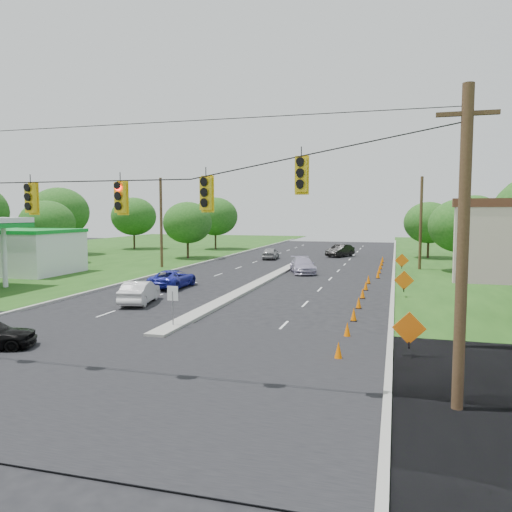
% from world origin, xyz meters
% --- Properties ---
extents(ground, '(160.00, 160.00, 0.00)m').
position_xyz_m(ground, '(0.00, 0.00, 0.00)').
color(ground, black).
rests_on(ground, ground).
extents(cross_street, '(160.00, 14.00, 0.02)m').
position_xyz_m(cross_street, '(0.00, 0.00, 0.00)').
color(cross_street, black).
rests_on(cross_street, ground).
extents(curb_left, '(0.25, 110.00, 0.16)m').
position_xyz_m(curb_left, '(-10.10, 30.00, 0.00)').
color(curb_left, gray).
rests_on(curb_left, ground).
extents(curb_right, '(0.25, 110.00, 0.16)m').
position_xyz_m(curb_right, '(10.10, 30.00, 0.00)').
color(curb_right, gray).
rests_on(curb_right, ground).
extents(median, '(1.00, 34.00, 0.18)m').
position_xyz_m(median, '(0.00, 21.00, 0.00)').
color(median, gray).
rests_on(median, ground).
extents(median_sign, '(0.55, 0.06, 2.05)m').
position_xyz_m(median_sign, '(0.00, 6.00, 1.46)').
color(median_sign, gray).
rests_on(median_sign, ground).
extents(signal_span, '(25.60, 0.32, 9.00)m').
position_xyz_m(signal_span, '(-0.05, -1.00, 4.97)').
color(signal_span, '#422D1C').
rests_on(signal_span, ground).
extents(utility_pole_far_left, '(0.28, 0.28, 9.00)m').
position_xyz_m(utility_pole_far_left, '(-12.50, 30.00, 4.50)').
color(utility_pole_far_left, '#422D1C').
rests_on(utility_pole_far_left, ground).
extents(utility_pole_far_right, '(0.28, 0.28, 9.00)m').
position_xyz_m(utility_pole_far_right, '(12.50, 35.00, 4.50)').
color(utility_pole_far_right, '#422D1C').
rests_on(utility_pole_far_right, ground).
extents(pylon_sign, '(5.90, 2.30, 6.12)m').
position_xyz_m(pylon_sign, '(14.31, 6.20, 4.00)').
color(pylon_sign, '#59331E').
rests_on(pylon_sign, ground).
extents(cone_0, '(0.32, 0.32, 0.70)m').
position_xyz_m(cone_0, '(8.23, 3.00, 0.35)').
color(cone_0, '#FA6C00').
rests_on(cone_0, ground).
extents(cone_1, '(0.32, 0.32, 0.70)m').
position_xyz_m(cone_1, '(8.23, 6.50, 0.35)').
color(cone_1, '#FA6C00').
rests_on(cone_1, ground).
extents(cone_2, '(0.32, 0.32, 0.70)m').
position_xyz_m(cone_2, '(8.23, 10.00, 0.35)').
color(cone_2, '#FA6C00').
rests_on(cone_2, ground).
extents(cone_3, '(0.32, 0.32, 0.70)m').
position_xyz_m(cone_3, '(8.23, 13.50, 0.35)').
color(cone_3, '#FA6C00').
rests_on(cone_3, ground).
extents(cone_4, '(0.32, 0.32, 0.70)m').
position_xyz_m(cone_4, '(8.23, 17.00, 0.35)').
color(cone_4, '#FA6C00').
rests_on(cone_4, ground).
extents(cone_5, '(0.32, 0.32, 0.70)m').
position_xyz_m(cone_5, '(8.23, 20.50, 0.35)').
color(cone_5, '#FA6C00').
rests_on(cone_5, ground).
extents(cone_6, '(0.32, 0.32, 0.70)m').
position_xyz_m(cone_6, '(8.23, 24.00, 0.35)').
color(cone_6, '#FA6C00').
rests_on(cone_6, ground).
extents(cone_7, '(0.32, 0.32, 0.70)m').
position_xyz_m(cone_7, '(8.83, 27.50, 0.35)').
color(cone_7, '#FA6C00').
rests_on(cone_7, ground).
extents(cone_8, '(0.32, 0.32, 0.70)m').
position_xyz_m(cone_8, '(8.83, 31.00, 0.35)').
color(cone_8, '#FA6C00').
rests_on(cone_8, ground).
extents(cone_9, '(0.32, 0.32, 0.70)m').
position_xyz_m(cone_9, '(8.83, 34.50, 0.35)').
color(cone_9, '#FA6C00').
rests_on(cone_9, ground).
extents(cone_10, '(0.32, 0.32, 0.70)m').
position_xyz_m(cone_10, '(8.83, 38.00, 0.35)').
color(cone_10, '#FA6C00').
rests_on(cone_10, ground).
extents(cone_11, '(0.32, 0.32, 0.70)m').
position_xyz_m(cone_11, '(8.83, 41.50, 0.35)').
color(cone_11, '#FA6C00').
rests_on(cone_11, ground).
extents(work_sign_0, '(1.27, 0.58, 1.37)m').
position_xyz_m(work_sign_0, '(10.80, 4.00, 1.09)').
color(work_sign_0, black).
rests_on(work_sign_0, ground).
extents(work_sign_1, '(1.27, 0.58, 1.37)m').
position_xyz_m(work_sign_1, '(10.80, 18.00, 1.09)').
color(work_sign_1, black).
rests_on(work_sign_1, ground).
extents(work_sign_2, '(1.27, 0.58, 1.37)m').
position_xyz_m(work_sign_2, '(10.80, 32.00, 1.09)').
color(work_sign_2, black).
rests_on(work_sign_2, ground).
extents(tree_2, '(5.88, 5.88, 6.86)m').
position_xyz_m(tree_2, '(-26.00, 30.00, 4.34)').
color(tree_2, black).
rests_on(tree_2, ground).
extents(tree_3, '(7.56, 7.56, 8.82)m').
position_xyz_m(tree_3, '(-32.00, 40.00, 5.58)').
color(tree_3, black).
rests_on(tree_3, ground).
extents(tree_4, '(6.72, 6.72, 7.84)m').
position_xyz_m(tree_4, '(-28.00, 52.00, 4.96)').
color(tree_4, black).
rests_on(tree_4, ground).
extents(tree_5, '(5.88, 5.88, 6.86)m').
position_xyz_m(tree_5, '(-14.00, 40.00, 4.34)').
color(tree_5, black).
rests_on(tree_5, ground).
extents(tree_6, '(6.72, 6.72, 7.84)m').
position_xyz_m(tree_6, '(-16.00, 55.00, 4.96)').
color(tree_6, black).
rests_on(tree_6, ground).
extents(tree_9, '(5.88, 5.88, 6.86)m').
position_xyz_m(tree_9, '(16.00, 34.00, 4.34)').
color(tree_9, black).
rests_on(tree_9, ground).
extents(tree_11, '(6.72, 6.72, 7.84)m').
position_xyz_m(tree_11, '(20.00, 55.00, 4.96)').
color(tree_11, black).
rests_on(tree_11, ground).
extents(tree_12, '(5.88, 5.88, 6.86)m').
position_xyz_m(tree_12, '(14.00, 48.00, 4.34)').
color(tree_12, black).
rests_on(tree_12, ground).
extents(white_sedan, '(2.35, 4.47, 1.40)m').
position_xyz_m(white_sedan, '(-4.80, 11.49, 0.70)').
color(white_sedan, silver).
rests_on(white_sedan, ground).
extents(blue_pickup, '(2.26, 4.82, 1.33)m').
position_xyz_m(blue_pickup, '(-5.64, 17.98, 0.67)').
color(blue_pickup, '#1D2299').
rests_on(blue_pickup, ground).
extents(silver_car_far, '(3.45, 5.36, 1.44)m').
position_xyz_m(silver_car_far, '(2.05, 29.28, 0.72)').
color(silver_car_far, '#A59DB8').
rests_on(silver_car_far, ground).
extents(silver_car_oncoming, '(1.96, 4.19, 1.39)m').
position_xyz_m(silver_car_oncoming, '(-4.13, 41.90, 0.69)').
color(silver_car_oncoming, gray).
rests_on(silver_car_oncoming, ground).
extents(dark_car_receding, '(3.35, 4.99, 1.55)m').
position_xyz_m(dark_car_receding, '(3.50, 47.44, 0.78)').
color(dark_car_receding, black).
rests_on(dark_car_receding, ground).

